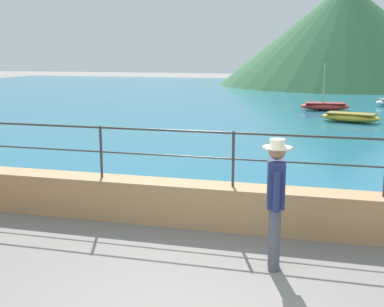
# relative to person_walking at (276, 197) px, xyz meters

# --- Properties ---
(promenade_wall) EXTENTS (20.00, 0.56, 0.70)m
(promenade_wall) POSITION_rel_person_walking_xyz_m (-0.83, 1.42, -0.63)
(promenade_wall) COLOR tan
(promenade_wall) RESTS_ON ground
(railing) EXTENTS (18.44, 0.04, 0.90)m
(railing) POSITION_rel_person_walking_xyz_m (-0.83, 1.42, 0.36)
(railing) COLOR #383330
(railing) RESTS_ON promenade_wall
(lake_water) EXTENTS (64.00, 44.32, 0.06)m
(lake_water) POSITION_rel_person_walking_xyz_m (-0.83, 24.06, -0.95)
(lake_water) COLOR #236B89
(lake_water) RESTS_ON ground
(hill_main) EXTENTS (20.71, 20.71, 8.41)m
(hill_main) POSITION_rel_person_walking_xyz_m (1.52, 38.57, 3.23)
(hill_main) COLOR #33663D
(hill_main) RESTS_ON ground
(person_walking) EXTENTS (0.38, 0.57, 1.75)m
(person_walking) POSITION_rel_person_walking_xyz_m (0.00, 0.00, 0.00)
(person_walking) COLOR #4C4C56
(person_walking) RESTS_ON ground
(boat_0) EXTENTS (2.37, 1.10, 2.23)m
(boat_0) POSITION_rel_person_walking_xyz_m (0.40, 18.69, -0.71)
(boat_0) COLOR red
(boat_0) RESTS_ON lake_water
(boat_3) EXTENTS (2.45, 1.45, 0.36)m
(boat_3) POSITION_rel_person_walking_xyz_m (1.45, 14.73, -0.72)
(boat_3) COLOR gold
(boat_3) RESTS_ON lake_water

